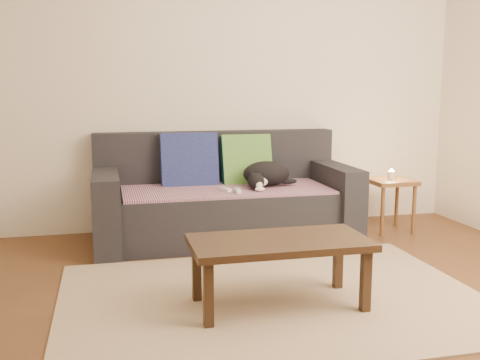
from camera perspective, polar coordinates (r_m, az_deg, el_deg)
The scene contains 13 objects.
ground at distance 3.29m, azimuth 4.12°, elevation -12.91°, with size 4.50×4.50×0.00m, color brown.
back_wall at distance 4.99m, azimuth -2.74°, elevation 9.99°, with size 4.50×0.04×2.60m, color beige.
sofa at distance 4.67m, azimuth -1.66°, elevation -2.21°, with size 2.10×0.94×0.87m.
throw_blanket at distance 4.55m, azimuth -1.43°, elevation -0.95°, with size 1.66×0.74×0.02m, color #3C2443.
cushion_navy at distance 4.73m, azimuth -5.17°, elevation 1.86°, with size 0.48×0.12×0.48m, color #102145.
cushion_green at distance 4.83m, azimuth 0.65°, elevation 2.05°, with size 0.43×0.11×0.43m, color #0E5A43.
cat at distance 4.63m, azimuth 2.63°, elevation 0.57°, with size 0.48×0.45×0.21m.
wii_remote_a at distance 4.41m, azimuth -1.52°, elevation -0.97°, with size 0.15×0.04×0.03m, color white.
wii_remote_b at distance 4.35m, azimuth -0.19°, elevation -1.11°, with size 0.15×0.04×0.03m, color white.
side_table at distance 5.05m, azimuth 15.05°, elevation -0.83°, with size 0.37×0.37×0.46m.
candle at distance 5.03m, azimuth 15.11°, elevation 0.49°, with size 0.06×0.06×0.09m.
rug at distance 3.43m, azimuth 3.35°, elevation -11.90°, with size 2.50×1.80×0.01m, color tan.
coffee_table at distance 3.20m, azimuth 4.01°, elevation -6.88°, with size 1.01×0.50×0.40m.
Camera 1 is at (-0.93, -2.90, 1.25)m, focal length 42.00 mm.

